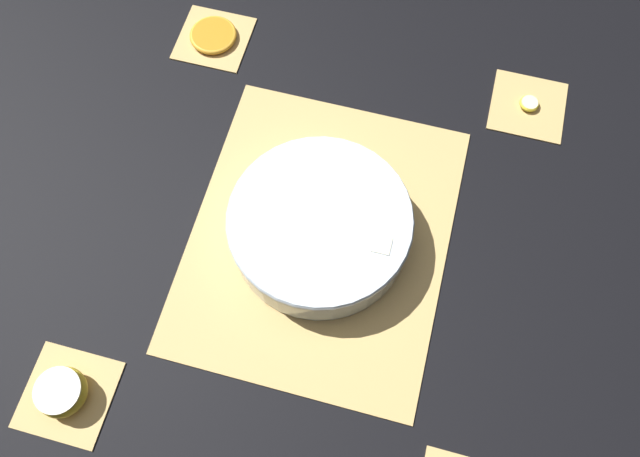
% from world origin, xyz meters
% --- Properties ---
extents(ground_plane, '(6.00, 6.00, 0.00)m').
position_xyz_m(ground_plane, '(0.00, 0.00, 0.00)').
color(ground_plane, black).
extents(bamboo_mat_center, '(0.51, 0.41, 0.01)m').
position_xyz_m(bamboo_mat_center, '(0.00, 0.00, 0.00)').
color(bamboo_mat_center, tan).
rests_on(bamboo_mat_center, ground_plane).
extents(coaster_mat_near_left, '(0.13, 0.13, 0.01)m').
position_xyz_m(coaster_mat_near_left, '(-0.34, -0.30, 0.00)').
color(coaster_mat_near_left, tan).
rests_on(coaster_mat_near_left, ground_plane).
extents(coaster_mat_near_right, '(0.13, 0.13, 0.01)m').
position_xyz_m(coaster_mat_near_right, '(0.34, -0.30, 0.00)').
color(coaster_mat_near_right, tan).
rests_on(coaster_mat_near_right, ground_plane).
extents(coaster_mat_far_left, '(0.13, 0.13, 0.01)m').
position_xyz_m(coaster_mat_far_left, '(-0.34, 0.30, 0.00)').
color(coaster_mat_far_left, tan).
rests_on(coaster_mat_far_left, ground_plane).
extents(fruit_salad_bowl, '(0.29, 0.29, 0.08)m').
position_xyz_m(fruit_salad_bowl, '(0.00, 0.00, 0.05)').
color(fruit_salad_bowl, silver).
rests_on(fruit_salad_bowl, bamboo_mat_center).
extents(apple_half, '(0.07, 0.07, 0.04)m').
position_xyz_m(apple_half, '(0.34, -0.30, 0.03)').
color(apple_half, gold).
rests_on(apple_half, coaster_mat_near_right).
extents(orange_slice_whole, '(0.09, 0.09, 0.01)m').
position_xyz_m(orange_slice_whole, '(-0.34, -0.30, 0.01)').
color(orange_slice_whole, orange).
rests_on(orange_slice_whole, coaster_mat_near_left).
extents(banana_coin_single, '(0.03, 0.03, 0.01)m').
position_xyz_m(banana_coin_single, '(-0.34, 0.30, 0.01)').
color(banana_coin_single, beige).
rests_on(banana_coin_single, coaster_mat_far_left).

